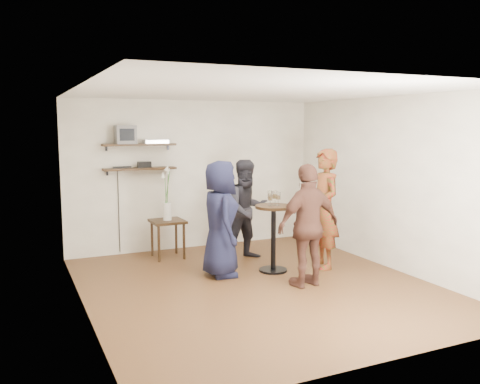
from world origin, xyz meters
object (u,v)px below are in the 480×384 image
crt_monitor (125,135)px  person_navy (220,219)px  radio (144,165)px  drinks_table (273,229)px  person_brown (308,225)px  side_table (168,226)px  dvd_deck (156,142)px  person_dark (247,210)px  person_plaid (324,209)px

crt_monitor → person_navy: (0.96, -1.72, -1.18)m
radio → drinks_table: (1.46, -1.84, -0.88)m
crt_monitor → person_brown: 3.45m
crt_monitor → side_table: (0.56, -0.42, -1.49)m
side_table → drinks_table: size_ratio=0.63×
dvd_deck → person_navy: (0.46, -1.72, -1.06)m
person_dark → person_navy: (-0.76, -0.69, 0.03)m
dvd_deck → person_navy: dvd_deck is taller
person_brown → drinks_table: bearing=-90.0°
radio → person_dark: 1.89m
radio → person_brown: 3.15m
person_dark → person_plaid: bearing=-51.1°
dvd_deck → person_brown: (1.35, -2.65, -1.07)m
crt_monitor → side_table: crt_monitor is taller
radio → person_dark: size_ratio=0.14×
crt_monitor → side_table: size_ratio=0.51×
radio → person_navy: 1.97m
side_table → person_brown: bearing=-59.8°
drinks_table → person_dark: 0.83m
dvd_deck → drinks_table: bearing=-55.7°
dvd_deck → side_table: dvd_deck is taller
crt_monitor → person_plaid: (2.56, -1.97, -1.11)m
person_plaid → dvd_deck: bearing=-124.5°
side_table → person_navy: person_navy is taller
side_table → drinks_table: drinks_table is taller
person_plaid → person_navy: person_plaid is taller
person_plaid → person_brown: person_plaid is taller
radio → person_plaid: person_plaid is taller
side_table → person_brown: person_brown is taller
crt_monitor → person_plaid: crt_monitor is taller
crt_monitor → person_navy: crt_monitor is taller
crt_monitor → side_table: bearing=-36.7°
person_navy → drinks_table: bearing=-90.0°
drinks_table → person_plaid: size_ratio=0.55×
crt_monitor → person_navy: bearing=-60.8°
dvd_deck → person_dark: 1.93m
dvd_deck → person_navy: 2.07m
radio → person_brown: size_ratio=0.13×
person_navy → dvd_deck: bearing=23.2°
person_plaid → person_brown: 0.98m
drinks_table → person_brown: bearing=-83.3°
crt_monitor → person_navy: 2.30m
radio → drinks_table: radio is taller
person_brown → person_navy: bearing=-52.6°
dvd_deck → person_brown: bearing=-62.9°
dvd_deck → radio: (-0.20, 0.00, -0.38)m
person_plaid → person_navy: size_ratio=1.09×
dvd_deck → drinks_table: (1.26, -1.84, -1.26)m
side_table → person_plaid: size_ratio=0.34×
crt_monitor → radio: (0.30, 0.00, -0.50)m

